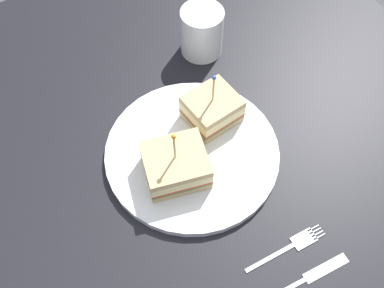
% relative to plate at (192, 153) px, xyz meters
% --- Properties ---
extents(ground_plane, '(1.03, 1.03, 0.02)m').
position_rel_plate_xyz_m(ground_plane, '(0.00, 0.00, -0.02)').
color(ground_plane, black).
extents(plate, '(0.28, 0.28, 0.01)m').
position_rel_plate_xyz_m(plate, '(0.00, 0.00, 0.00)').
color(plate, white).
rests_on(plate, ground_plane).
extents(sandwich_half_front, '(0.08, 0.09, 0.11)m').
position_rel_plate_xyz_m(sandwich_half_front, '(-0.04, 0.06, 0.03)').
color(sandwich_half_front, tan).
rests_on(sandwich_half_front, plate).
extents(sandwich_half_back, '(0.10, 0.11, 0.11)m').
position_rel_plate_xyz_m(sandwich_half_back, '(0.02, -0.04, 0.03)').
color(sandwich_half_back, tan).
rests_on(sandwich_half_back, plate).
extents(drink_glass, '(0.08, 0.08, 0.09)m').
position_rel_plate_xyz_m(drink_glass, '(-0.19, 0.13, 0.03)').
color(drink_glass, beige).
rests_on(drink_glass, ground_plane).
extents(fork, '(0.02, 0.13, 0.00)m').
position_rel_plate_xyz_m(fork, '(0.20, 0.05, -0.01)').
color(fork, silver).
rests_on(fork, ground_plane).
extents(knife, '(0.02, 0.14, 0.00)m').
position_rel_plate_xyz_m(knife, '(0.25, 0.05, -0.01)').
color(knife, silver).
rests_on(knife, ground_plane).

